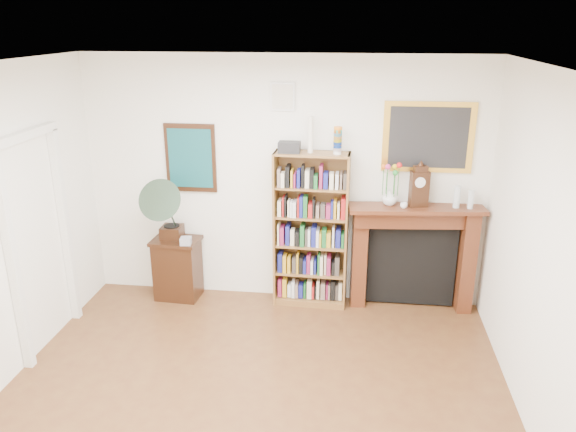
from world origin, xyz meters
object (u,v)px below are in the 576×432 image
(bottle_left, at_px, (457,197))
(teacup, at_px, (404,205))
(flower_vase, at_px, (390,197))
(mantel_clock, at_px, (419,187))
(cd_stack, at_px, (186,241))
(side_cabinet, at_px, (178,268))
(gramophone, at_px, (166,206))
(bottle_right, at_px, (471,199))
(fireplace, at_px, (413,247))
(bookshelf, at_px, (311,222))

(bottle_left, bearing_deg, teacup, -170.78)
(flower_vase, bearing_deg, mantel_clock, -2.77)
(cd_stack, height_order, teacup, teacup)
(flower_vase, relative_size, bottle_left, 0.71)
(cd_stack, relative_size, bottle_left, 0.50)
(side_cabinet, xyz_separation_m, cd_stack, (0.16, -0.13, 0.41))
(gramophone, height_order, teacup, gramophone)
(mantel_clock, xyz_separation_m, bottle_right, (0.55, -0.00, -0.12))
(fireplace, bearing_deg, cd_stack, 179.74)
(flower_vase, height_order, bottle_right, bottle_right)
(side_cabinet, xyz_separation_m, fireplace, (2.70, 0.11, 0.36))
(side_cabinet, height_order, teacup, teacup)
(fireplace, xyz_separation_m, bottle_right, (0.55, -0.06, 0.60))
(teacup, bearing_deg, bookshelf, 175.82)
(teacup, distance_m, bottle_left, 0.57)
(side_cabinet, height_order, flower_vase, flower_vase)
(cd_stack, bearing_deg, teacup, 2.55)
(side_cabinet, distance_m, bottle_right, 3.39)
(fireplace, bearing_deg, teacup, -143.16)
(side_cabinet, distance_m, teacup, 2.70)
(side_cabinet, height_order, bottle_left, bottle_left)
(bookshelf, relative_size, flower_vase, 12.08)
(gramophone, bearing_deg, teacup, 0.53)
(bookshelf, bearing_deg, bottle_left, 2.63)
(bottle_right, bearing_deg, side_cabinet, -179.07)
(side_cabinet, distance_m, flower_vase, 2.58)
(gramophone, distance_m, bottle_right, 3.31)
(side_cabinet, distance_m, gramophone, 0.81)
(mantel_clock, bearing_deg, teacup, -167.64)
(bookshelf, height_order, gramophone, bookshelf)
(bookshelf, height_order, bottle_left, bookshelf)
(bookshelf, bearing_deg, mantel_clock, 2.30)
(gramophone, distance_m, bottle_left, 3.17)
(fireplace, distance_m, bottle_right, 0.82)
(bottle_right, bearing_deg, bottle_left, 174.71)
(side_cabinet, xyz_separation_m, flower_vase, (2.40, 0.07, 0.95))
(gramophone, height_order, bottle_right, gramophone)
(bookshelf, relative_size, fireplace, 1.39)
(bookshelf, relative_size, cd_stack, 17.12)
(bookshelf, distance_m, teacup, 1.03)
(bookshelf, xyz_separation_m, fireplace, (1.14, 0.06, -0.27))
(side_cabinet, bearing_deg, bottle_left, 4.44)
(teacup, xyz_separation_m, bottle_right, (0.70, 0.08, 0.07))
(mantel_clock, relative_size, teacup, 5.85)
(bottle_left, height_order, bottle_right, bottle_left)
(flower_vase, bearing_deg, fireplace, 7.66)
(side_cabinet, bearing_deg, flower_vase, 4.88)
(gramophone, xyz_separation_m, bottle_right, (3.30, 0.14, 0.16))
(teacup, height_order, bottle_right, bottle_right)
(mantel_clock, bearing_deg, gramophone, 168.27)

